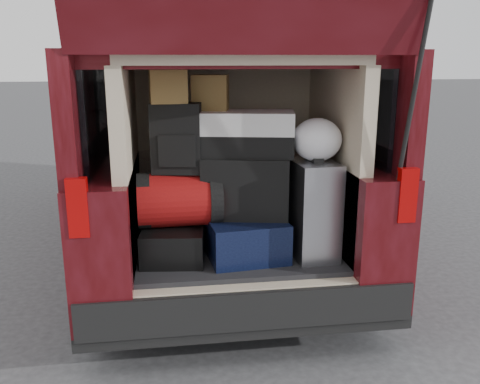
# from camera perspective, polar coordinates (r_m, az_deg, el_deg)

# --- Properties ---
(ground) EXTENTS (80.00, 80.00, 0.00)m
(ground) POSITION_cam_1_polar(r_m,az_deg,el_deg) (3.34, 0.06, -16.51)
(ground) COLOR #343436
(ground) RESTS_ON ground
(minivan) EXTENTS (1.90, 5.35, 2.77)m
(minivan) POSITION_cam_1_polar(r_m,az_deg,el_deg) (4.77, -3.10, 4.78)
(minivan) COLOR black
(minivan) RESTS_ON ground
(load_floor) EXTENTS (1.24, 1.05, 0.55)m
(load_floor) POSITION_cam_1_polar(r_m,az_deg,el_deg) (3.45, -0.59, -10.25)
(load_floor) COLOR black
(load_floor) RESTS_ON ground
(black_hardshell) EXTENTS (0.42, 0.54, 0.20)m
(black_hardshell) POSITION_cam_1_polar(r_m,az_deg,el_deg) (3.17, -7.35, -5.38)
(black_hardshell) COLOR black
(black_hardshell) RESTS_ON load_floor
(navy_hardshell) EXTENTS (0.51, 0.60, 0.24)m
(navy_hardshell) POSITION_cam_1_polar(r_m,az_deg,el_deg) (3.18, 0.33, -4.78)
(navy_hardshell) COLOR black
(navy_hardshell) RESTS_ON load_floor
(silver_roller) EXTENTS (0.28, 0.41, 0.59)m
(silver_roller) POSITION_cam_1_polar(r_m,az_deg,el_deg) (3.13, 8.07, -1.86)
(silver_roller) COLOR white
(silver_roller) RESTS_ON load_floor
(red_duffel) EXTENTS (0.50, 0.34, 0.32)m
(red_duffel) POSITION_cam_1_polar(r_m,az_deg,el_deg) (3.08, -6.80, -0.84)
(red_duffel) COLOR maroon
(red_duffel) RESTS_ON black_hardshell
(black_soft_case) EXTENTS (0.57, 0.40, 0.37)m
(black_soft_case) POSITION_cam_1_polar(r_m,az_deg,el_deg) (3.11, 0.62, 0.72)
(black_soft_case) COLOR black
(black_soft_case) RESTS_ON navy_hardshell
(backpack) EXTENTS (0.31, 0.22, 0.41)m
(backpack) POSITION_cam_1_polar(r_m,az_deg,el_deg) (3.03, -7.12, 6.03)
(backpack) COLOR black
(backpack) RESTS_ON red_duffel
(twotone_duffel) EXTENTS (0.64, 0.41, 0.26)m
(twotone_duffel) POSITION_cam_1_polar(r_m,az_deg,el_deg) (3.07, 0.48, 6.60)
(twotone_duffel) COLOR silver
(twotone_duffel) RESTS_ON black_soft_case
(grocery_sack_lower) EXTENTS (0.22, 0.19, 0.19)m
(grocery_sack_lower) POSITION_cam_1_polar(r_m,az_deg,el_deg) (2.99, -8.08, 11.66)
(grocery_sack_lower) COLOR brown
(grocery_sack_lower) RESTS_ON backpack
(grocery_sack_upper) EXTENTS (0.24, 0.21, 0.21)m
(grocery_sack_upper) POSITION_cam_1_polar(r_m,az_deg,el_deg) (3.12, -3.34, 11.10)
(grocery_sack_upper) COLOR brown
(grocery_sack_upper) RESTS_ON twotone_duffel
(plastic_bag_right) EXTENTS (0.34, 0.32, 0.25)m
(plastic_bag_right) POSITION_cam_1_polar(r_m,az_deg,el_deg) (3.04, 8.64, 5.83)
(plastic_bag_right) COLOR white
(plastic_bag_right) RESTS_ON silver_roller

